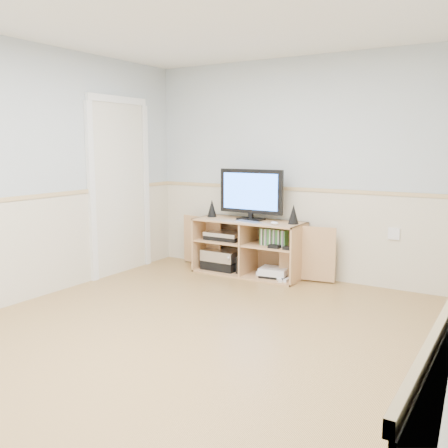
{
  "coord_description": "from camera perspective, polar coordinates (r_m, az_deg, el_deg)",
  "views": [
    {
      "loc": [
        2.16,
        -3.1,
        1.52
      ],
      "look_at": [
        -0.46,
        1.2,
        0.72
      ],
      "focal_mm": 40.0,
      "sensor_mm": 36.0,
      "label": 1
    }
  ],
  "objects": [
    {
      "name": "keyboard",
      "position": [
        5.68,
        2.78,
        0.25
      ],
      "size": [
        0.35,
        0.21,
        0.01
      ],
      "primitive_type": "cube",
      "rotation": [
        0.0,
        0.0,
        -0.24
      ],
      "color": "silver",
      "rests_on": "media_cabinet"
    },
    {
      "name": "room",
      "position": [
        3.92,
        -3.15,
        4.54
      ],
      "size": [
        4.04,
        4.54,
        2.54
      ],
      "color": "tan",
      "rests_on": "ground"
    },
    {
      "name": "game_cases",
      "position": [
        5.69,
        5.81,
        -1.52
      ],
      "size": [
        0.31,
        0.14,
        0.19
      ],
      "primitive_type": "cube",
      "color": "#3F8C3F",
      "rests_on": "media_cabinet"
    },
    {
      "name": "mouse",
      "position": [
        5.53,
        5.79,
        0.1
      ],
      "size": [
        0.1,
        0.08,
        0.04
      ],
      "primitive_type": "ellipsoid",
      "rotation": [
        0.0,
        0.0,
        -0.13
      ],
      "color": "white",
      "rests_on": "media_cabinet"
    },
    {
      "name": "speaker_right",
      "position": [
        5.6,
        7.94,
        1.11
      ],
      "size": [
        0.12,
        0.12,
        0.22
      ],
      "primitive_type": "cone",
      "color": "black",
      "rests_on": "media_cabinet"
    },
    {
      "name": "monitor",
      "position": [
        5.84,
        3.1,
        3.59
      ],
      "size": [
        0.8,
        0.18,
        0.59
      ],
      "color": "black",
      "rests_on": "media_cabinet"
    },
    {
      "name": "wall_outlet",
      "position": [
        5.53,
        18.85,
        -1.06
      ],
      "size": [
        0.12,
        0.03,
        0.12
      ],
      "primitive_type": "cube",
      "color": "white",
      "rests_on": "wall_back"
    },
    {
      "name": "game_consoles",
      "position": [
        5.79,
        5.67,
        -5.54
      ],
      "size": [
        0.46,
        0.3,
        0.11
      ],
      "color": "white",
      "rests_on": "media_cabinet"
    },
    {
      "name": "speaker_left",
      "position": [
        6.11,
        -1.39,
        1.81
      ],
      "size": [
        0.11,
        0.11,
        0.21
      ],
      "primitive_type": "cone",
      "color": "black",
      "rests_on": "media_cabinet"
    },
    {
      "name": "media_cabinet",
      "position": [
        5.94,
        3.09,
        -2.54
      ],
      "size": [
        2.04,
        0.49,
        0.65
      ],
      "color": "tan",
      "rests_on": "floor"
    },
    {
      "name": "av_components",
      "position": [
        6.09,
        -0.08,
        -3.34
      ],
      "size": [
        0.52,
        0.33,
        0.47
      ],
      "color": "black",
      "rests_on": "media_cabinet"
    }
  ]
}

